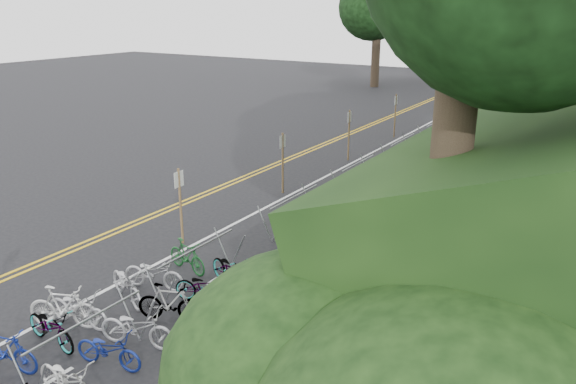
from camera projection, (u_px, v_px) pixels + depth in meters
The scene contains 8 objects.
ground at pixel (33, 304), 14.41m from camera, with size 120.00×120.00×0.00m, color black.
road_markings at pixel (271, 199), 22.20m from camera, with size 7.47×80.00×0.01m.
red_curb at pixel (411, 207), 21.17m from camera, with size 0.25×28.00×0.10m, color maroon.
bike_rack_front at pixel (88, 335), 11.46m from camera, with size 1.18×2.88×1.25m.
bike_racks_rest at pixel (358, 170), 23.08m from camera, with size 1.14×23.00×1.17m.
signposts_rest at pixel (319, 144), 24.91m from camera, with size 0.08×18.40×2.50m.
bike_front at pixel (63, 307), 13.23m from camera, with size 1.77×0.50×1.06m, color beige.
bike_valet at pixel (117, 313), 13.09m from camera, with size 3.06×8.34×1.06m.
Camera 1 is at (12.33, -7.32, 7.30)m, focal length 35.00 mm.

